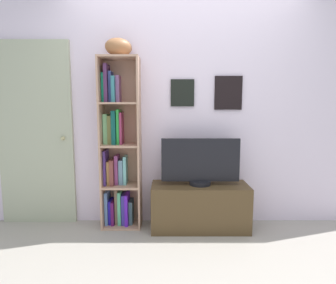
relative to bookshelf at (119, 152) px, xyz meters
name	(u,v)px	position (x,y,z in m)	size (l,w,h in m)	color
ground	(193,284)	(0.70, -1.00, -0.81)	(5.20, 5.20, 0.04)	#A09990
back_wall	(186,110)	(0.71, 0.13, 0.43)	(4.80, 0.08, 2.45)	silver
bookshelf	(119,152)	(0.00, 0.00, 0.00)	(0.41, 0.27, 1.77)	tan
football	(120,47)	(0.03, -0.03, 1.06)	(0.27, 0.18, 0.18)	#915D38
tv_stand	(201,207)	(0.86, -0.10, -0.56)	(1.00, 0.39, 0.47)	#4E3A21
television	(201,162)	(0.86, -0.10, -0.09)	(0.80, 0.22, 0.48)	black
door	(37,134)	(-0.89, 0.08, 0.18)	(0.80, 0.09, 1.95)	#ABB296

